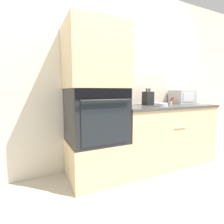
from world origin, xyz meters
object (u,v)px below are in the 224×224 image
at_px(wall_oven, 96,115).
at_px(knife_block, 148,98).
at_px(bowl, 161,105).
at_px(condiment_jar_mid, 171,103).
at_px(condiment_jar_near, 172,101).
at_px(microwave, 182,97).

height_order(wall_oven, knife_block, knife_block).
height_order(bowl, condiment_jar_mid, condiment_jar_mid).
bearing_deg(condiment_jar_mid, bowl, -160.50).
bearing_deg(wall_oven, knife_block, 7.74).
distance_m(bowl, condiment_jar_near, 0.47).
xyz_separation_m(knife_block, bowl, (0.02, -0.25, -0.08)).
distance_m(wall_oven, microwave, 1.58).
distance_m(bowl, condiment_jar_mid, 0.27).
distance_m(wall_oven, condiment_jar_mid, 1.13).
relative_size(condiment_jar_near, condiment_jar_mid, 1.34).
height_order(knife_block, condiment_jar_near, knife_block).
bearing_deg(condiment_jar_mid, microwave, 24.31).
relative_size(knife_block, bowl, 1.39).
xyz_separation_m(wall_oven, condiment_jar_near, (1.28, 0.08, 0.13)).
height_order(condiment_jar_near, condiment_jar_mid, condiment_jar_near).
bearing_deg(microwave, condiment_jar_near, -165.93).
xyz_separation_m(microwave, knife_block, (-0.72, -0.04, -0.01)).
distance_m(microwave, condiment_jar_near, 0.30).
bearing_deg(knife_block, bowl, -84.65).
xyz_separation_m(condiment_jar_near, condiment_jar_mid, (-0.16, -0.13, -0.01)).
relative_size(bowl, condiment_jar_near, 1.70).
bearing_deg(condiment_jar_near, condiment_jar_mid, -140.69).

